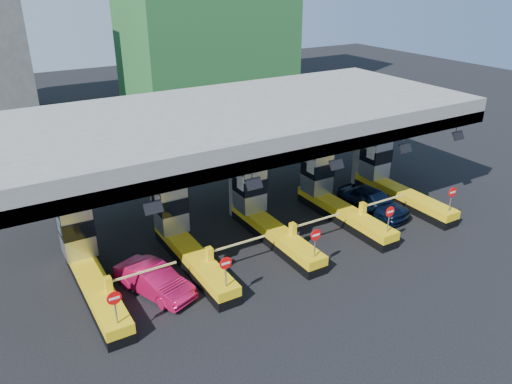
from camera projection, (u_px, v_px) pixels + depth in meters
ground at (266, 236)px, 29.01m from camera, size 120.00×120.00×0.00m
toll_canopy at (240, 122)px, 28.75m from camera, size 28.00×12.09×7.00m
toll_lane_far_left at (87, 260)px, 23.96m from camera, size 4.43×8.00×4.16m
toll_lane_left at (183, 234)px, 26.31m from camera, size 4.43×8.00×4.16m
toll_lane_center at (263, 212)px, 28.66m from camera, size 4.43×8.00×4.16m
toll_lane_right at (331, 194)px, 31.01m from camera, size 4.43×8.00×4.16m
toll_lane_far_right at (390, 178)px, 33.36m from camera, size 4.43×8.00×4.16m
van at (373, 202)px, 31.32m from camera, size 2.59×5.08×1.66m
red_car at (154, 280)px, 23.62m from camera, size 2.98×4.55×1.42m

